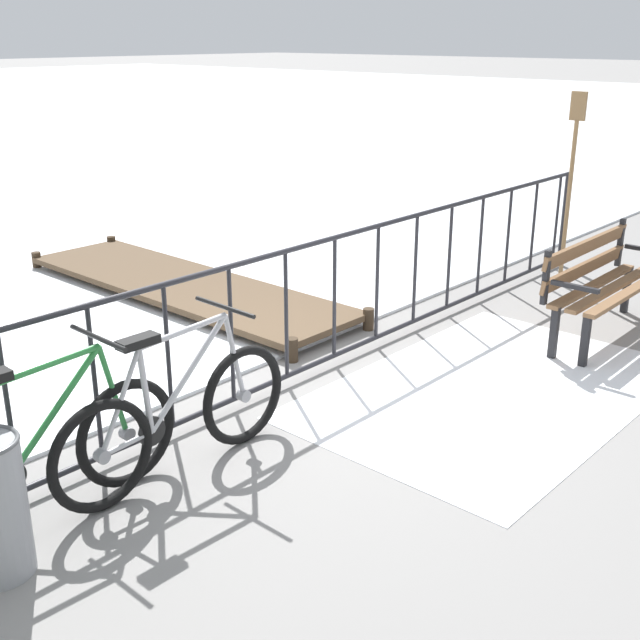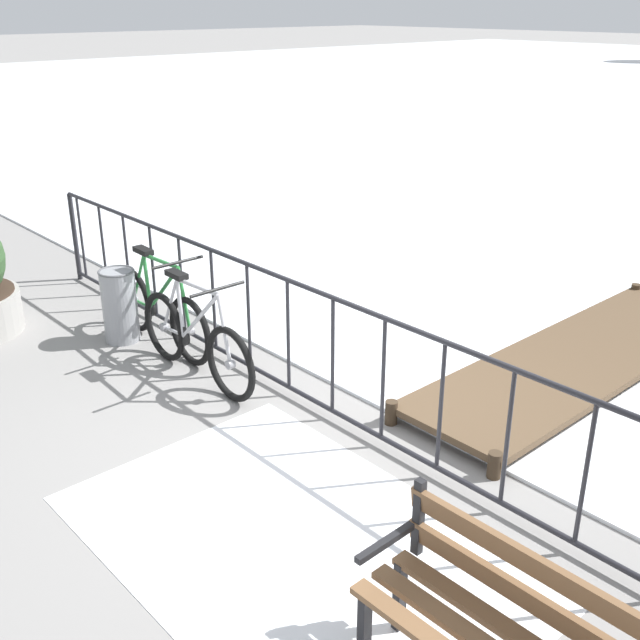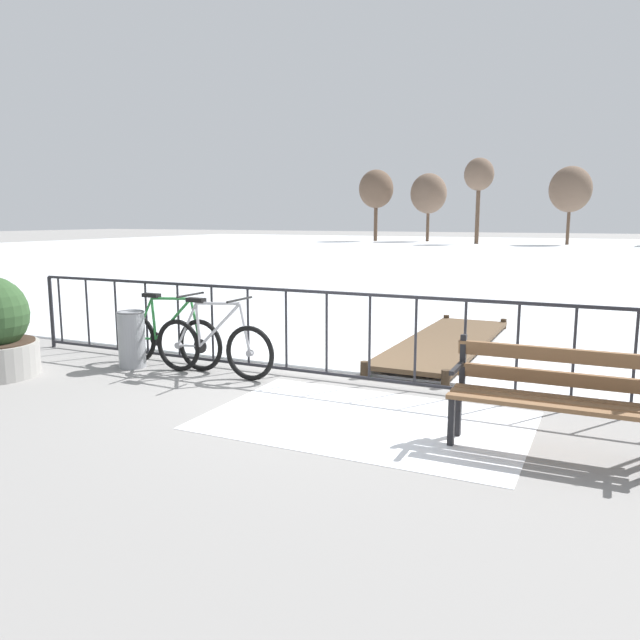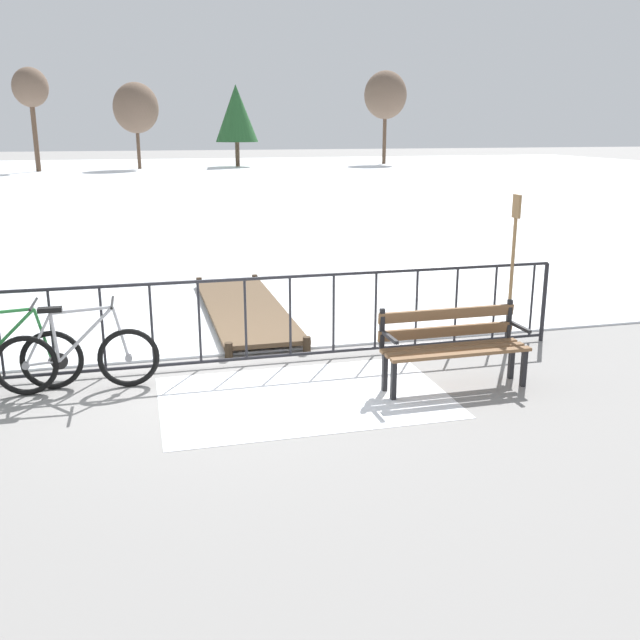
% 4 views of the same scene
% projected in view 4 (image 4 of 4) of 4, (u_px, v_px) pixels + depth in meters
% --- Properties ---
extents(ground_plane, '(160.00, 160.00, 0.00)m').
position_uv_depth(ground_plane, '(202.00, 368.00, 8.36)').
color(ground_plane, gray).
extents(frozen_pond, '(80.00, 56.00, 0.03)m').
position_uv_depth(frozen_pond, '(147.00, 184.00, 34.86)').
color(frozen_pond, white).
rests_on(frozen_pond, ground).
extents(snow_patch, '(3.01, 1.95, 0.01)m').
position_uv_depth(snow_patch, '(304.00, 397.00, 7.47)').
color(snow_patch, white).
rests_on(snow_patch, ground).
extents(railing_fence, '(9.06, 0.06, 1.07)m').
position_uv_depth(railing_fence, '(199.00, 323.00, 8.21)').
color(railing_fence, '#232328').
rests_on(railing_fence, ground).
extents(bicycle_second, '(1.71, 0.52, 0.97)m').
position_uv_depth(bicycle_second, '(77.00, 358.00, 7.56)').
color(bicycle_second, black).
rests_on(bicycle_second, ground).
extents(park_bench, '(1.60, 0.50, 0.89)m').
position_uv_depth(park_bench, '(452.00, 341.00, 7.68)').
color(park_bench, brown).
rests_on(park_bench, ground).
extents(oar_upright, '(0.04, 0.16, 1.98)m').
position_uv_depth(oar_upright, '(512.00, 264.00, 8.65)').
color(oar_upright, '#937047').
rests_on(oar_upright, ground).
extents(wooden_dock, '(1.10, 4.10, 0.20)m').
position_uv_depth(wooden_dock, '(244.00, 308.00, 10.68)').
color(wooden_dock, brown).
rests_on(wooden_dock, ground).
extents(tree_west_mid, '(3.14, 3.14, 6.73)m').
position_uv_depth(tree_west_mid, '(385.00, 95.00, 52.20)').
color(tree_west_mid, brown).
rests_on(tree_west_mid, ground).
extents(tree_centre, '(2.97, 2.97, 5.58)m').
position_uv_depth(tree_centre, '(236.00, 113.00, 49.09)').
color(tree_centre, brown).
rests_on(tree_centre, ground).
extents(tree_east_mid, '(2.93, 2.93, 5.54)m').
position_uv_depth(tree_east_mid, '(136.00, 108.00, 46.08)').
color(tree_east_mid, brown).
rests_on(tree_east_mid, ground).
extents(tree_far_east, '(2.14, 2.14, 6.25)m').
position_uv_depth(tree_far_east, '(30.00, 89.00, 43.07)').
color(tree_far_east, brown).
rests_on(tree_far_east, ground).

